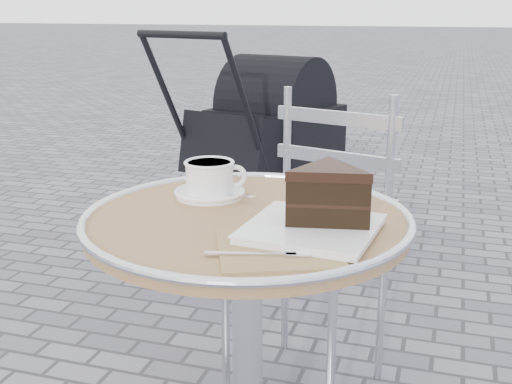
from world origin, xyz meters
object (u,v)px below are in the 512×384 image
(cafe_table, at_px, (247,285))
(bistro_chair, at_px, (323,209))
(cappuccino_set, at_px, (211,181))
(baby_stroller, at_px, (264,149))
(cake_plate_set, at_px, (323,202))

(cafe_table, distance_m, bistro_chair, 0.60)
(cappuccino_set, bearing_deg, bistro_chair, 45.11)
(cappuccino_set, xyz_separation_m, baby_stroller, (-0.36, 1.64, -0.29))
(cake_plate_set, xyz_separation_m, baby_stroller, (-0.66, 1.81, -0.31))
(cake_plate_set, relative_size, bistro_chair, 0.43)
(cake_plate_set, height_order, baby_stroller, baby_stroller)
(bistro_chair, bearing_deg, baby_stroller, 130.53)
(cake_plate_set, distance_m, bistro_chair, 0.69)
(cafe_table, height_order, cake_plate_set, cake_plate_set)
(cake_plate_set, bearing_deg, bistro_chair, 106.24)
(cappuccino_set, bearing_deg, cafe_table, -66.38)
(cake_plate_set, bearing_deg, baby_stroller, 115.32)
(cafe_table, distance_m, cappuccino_set, 0.27)
(cafe_table, relative_size, baby_stroller, 0.66)
(baby_stroller, bearing_deg, cafe_table, -59.14)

